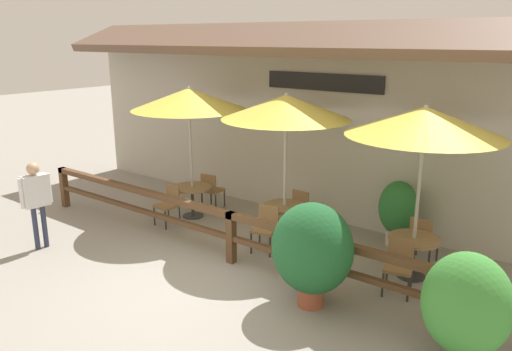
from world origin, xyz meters
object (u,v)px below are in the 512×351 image
Objects in this scene: chair_far_streetside at (399,264)px; potted_plant_broad_leaf at (398,210)px; patio_umbrella_middle at (286,107)px; patio_umbrella_near at (189,99)px; chair_near_streetside at (169,203)px; chair_middle_wallside at (304,207)px; potted_plant_entrance_palm at (312,250)px; potted_plant_tall_tropical at (466,307)px; patio_umbrella_far at (425,122)px; dining_table_middle at (284,212)px; chair_near_wallside at (211,189)px; chair_far_wallside at (423,237)px; dining_table_near at (192,193)px; chair_middle_streetside at (266,226)px; dining_table_far at (414,246)px; pedestrian at (36,194)px.

potted_plant_broad_leaf is (-0.73, 1.75, 0.23)m from chair_far_streetside.
chair_far_streetside is (2.65, -0.74, -2.15)m from patio_umbrella_middle.
patio_umbrella_near is 2.25m from chair_near_streetside.
chair_middle_wallside is 2.98m from chair_far_streetside.
patio_umbrella_middle is 1.81× the size of potted_plant_entrance_palm.
patio_umbrella_near reaches higher than potted_plant_tall_tropical.
chair_middle_wallside is at bearing 36.48° from chair_near_streetside.
patio_umbrella_far is 2.25m from chair_far_streetside.
chair_near_streetside is 2.87m from chair_middle_wallside.
chair_near_wallside is at bearing 168.50° from dining_table_middle.
chair_near_streetside is 1.00× the size of chair_middle_wallside.
chair_far_wallside is (-0.06, 0.64, -2.15)m from patio_umbrella_far.
chair_middle_streetside reaches higher than dining_table_near.
potted_plant_tall_tropical is (6.37, -1.19, 0.30)m from chair_near_streetside.
potted_plant_tall_tropical is at bearing -26.94° from dining_table_middle.
potted_plant_entrance_palm is at bearing -47.31° from dining_table_middle.
chair_near_streetside is 4.71m from potted_plant_broad_leaf.
potted_plant_entrance_palm is at bearing -115.76° from patio_umbrella_far.
chair_middle_wallside is 0.58× the size of potted_plant_tall_tropical.
potted_plant_entrance_palm is at bearing -115.76° from dining_table_far.
chair_middle_streetside is (2.47, 0.14, 0.00)m from chair_near_streetside.
patio_umbrella_middle is at bearing 150.92° from chair_far_streetside.
dining_table_middle is at bearing 150.92° from chair_far_streetside.
chair_near_wallside is 4.32m from potted_plant_broad_leaf.
chair_middle_wallside is at bearing 19.82° from dining_table_near.
potted_plant_tall_tropical is (3.91, -1.32, 0.30)m from chair_middle_streetside.
chair_near_wallside is 3.23m from patio_umbrella_middle.
chair_near_wallside is 0.58× the size of potted_plant_tall_tropical.
potted_plant_broad_leaf reaches higher than chair_near_streetside.
dining_table_near is 0.98× the size of chair_near_streetside.
patio_umbrella_middle is 2.26m from chair_middle_streetside.
chair_middle_streetside is (2.40, -0.52, -2.15)m from patio_umbrella_near.
pedestrian is at bearing -142.06° from potted_plant_broad_leaf.
patio_umbrella_middle reaches higher than chair_far_wallside.
chair_near_streetside is 1.02× the size of dining_table_middle.
chair_middle_streetside is at bearing 7.93° from chair_near_streetside.
patio_umbrella_near is 4.83m from potted_plant_broad_leaf.
potted_plant_entrance_palm is at bearing -47.31° from patio_umbrella_middle.
chair_near_streetside reaches higher than dining_table_middle.
dining_table_near is 0.50× the size of pedestrian.
potted_plant_tall_tropical reaches higher than chair_near_streetside.
patio_umbrella_near is at bearing 0.00° from dining_table_near.
dining_table_middle is 4.71m from pedestrian.
chair_far_streetside is at bearing -6.44° from patio_umbrella_near.
patio_umbrella_far is (2.64, -0.09, 0.00)m from patio_umbrella_middle.
potted_plant_broad_leaf is at bearing -43.78° from pedestrian.
patio_umbrella_near is 1.00× the size of patio_umbrella_far.
dining_table_near is 0.98× the size of chair_far_streetside.
chair_near_wallside and chair_middle_wallside have the same top height.
chair_far_streetside is 0.51× the size of pedestrian.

